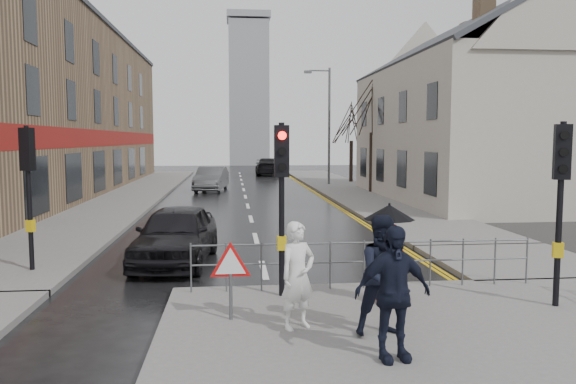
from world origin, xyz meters
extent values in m
plane|color=black|center=(0.00, 0.00, 0.00)|extent=(120.00, 120.00, 0.00)
cube|color=#605E5B|center=(3.00, -3.50, 0.07)|extent=(10.00, 9.00, 0.14)
cube|color=#605E5B|center=(-6.50, 23.00, 0.07)|extent=(4.00, 44.00, 0.14)
cube|color=#605E5B|center=(6.50, 25.00, 0.07)|extent=(4.00, 40.00, 0.14)
cube|color=#605E5B|center=(6.50, 3.00, 0.07)|extent=(4.00, 4.20, 0.14)
cube|color=#886C4E|center=(-12.00, 22.00, 5.00)|extent=(8.00, 42.00, 10.00)
cube|color=#B9AFA1|center=(12.00, 18.00, 3.50)|extent=(9.00, 16.00, 7.00)
cube|color=#886C4E|center=(10.50, 14.00, 9.20)|extent=(0.70, 0.90, 1.80)
cube|color=#886C4E|center=(13.20, 22.00, 9.20)|extent=(0.70, 0.90, 1.80)
cube|color=gray|center=(1.50, 62.00, 9.00)|extent=(5.00, 5.00, 18.00)
cylinder|color=black|center=(0.20, 0.20, 1.84)|extent=(0.11, 0.11, 3.40)
cube|color=black|center=(0.20, 0.20, 2.99)|extent=(0.28, 0.22, 1.00)
cylinder|color=#FF0C07|center=(0.20, 0.06, 3.29)|extent=(0.16, 0.04, 0.16)
cylinder|color=black|center=(0.20, 0.06, 2.99)|extent=(0.16, 0.04, 0.16)
cylinder|color=black|center=(0.20, 0.06, 2.69)|extent=(0.16, 0.04, 0.16)
cube|color=gold|center=(0.20, 0.20, 1.19)|extent=(0.18, 0.14, 0.28)
cylinder|color=black|center=(5.20, -1.00, 1.84)|extent=(0.11, 0.11, 3.40)
cube|color=black|center=(5.20, -1.00, 2.99)|extent=(0.34, 0.30, 1.00)
cylinder|color=black|center=(5.15, -1.13, 3.29)|extent=(0.16, 0.09, 0.16)
cylinder|color=black|center=(5.15, -1.13, 2.99)|extent=(0.16, 0.09, 0.16)
cylinder|color=black|center=(5.15, -1.13, 2.69)|extent=(0.16, 0.09, 0.16)
cube|color=gold|center=(5.20, -1.00, 1.19)|extent=(0.22, 0.19, 0.28)
cylinder|color=black|center=(-5.50, 3.00, 1.84)|extent=(0.11, 0.11, 3.40)
cube|color=black|center=(-5.50, 3.00, 2.99)|extent=(0.34, 0.30, 1.00)
cylinder|color=black|center=(-5.45, 3.13, 3.29)|extent=(0.16, 0.09, 0.16)
cylinder|color=black|center=(-5.45, 3.13, 2.99)|extent=(0.16, 0.09, 0.16)
cylinder|color=black|center=(-5.45, 3.13, 2.69)|extent=(0.16, 0.09, 0.16)
cube|color=gold|center=(-5.50, 3.00, 1.19)|extent=(0.22, 0.19, 0.28)
cylinder|color=#595B5E|center=(-1.60, 0.60, 0.64)|extent=(0.04, 0.04, 1.00)
cylinder|color=#595B5E|center=(5.50, 0.60, 0.64)|extent=(0.04, 0.04, 1.00)
cylinder|color=#595B5E|center=(1.95, 0.60, 1.09)|extent=(7.10, 0.04, 0.04)
cylinder|color=#595B5E|center=(1.95, 0.60, 0.69)|extent=(7.10, 0.04, 0.04)
cylinder|color=#595B5E|center=(-0.80, -1.20, 0.56)|extent=(0.06, 0.06, 0.85)
cylinder|color=red|center=(-0.80, -1.20, 1.09)|extent=(0.80, 0.03, 0.80)
cylinder|color=white|center=(-0.80, -1.22, 1.09)|extent=(0.60, 0.03, 0.60)
cylinder|color=#595B5E|center=(6.00, 28.00, 4.14)|extent=(0.16, 0.16, 8.00)
cylinder|color=#595B5E|center=(5.30, 28.00, 7.94)|extent=(1.40, 0.10, 0.10)
cube|color=#595B5E|center=(4.50, 28.00, 7.84)|extent=(0.50, 0.25, 0.18)
cylinder|color=black|center=(7.50, 22.00, 1.89)|extent=(0.26, 0.26, 3.50)
cylinder|color=black|center=(8.00, 30.00, 1.64)|extent=(0.26, 0.26, 3.00)
imported|color=white|center=(0.29, -1.75, 1.02)|extent=(0.76, 0.68, 1.75)
imported|color=black|center=(1.61, -2.19, 1.09)|extent=(1.04, 0.88, 1.91)
imported|color=maroon|center=(2.16, -0.48, 0.90)|extent=(0.76, 0.52, 1.52)
cylinder|color=black|center=(2.16, -0.48, 1.00)|extent=(0.02, 0.02, 1.72)
cone|color=black|center=(2.16, -0.48, 1.86)|extent=(0.96, 0.96, 0.28)
imported|color=black|center=(1.44, -3.20, 1.09)|extent=(1.17, 0.61, 1.90)
imported|color=black|center=(-2.22, 4.00, 0.76)|extent=(2.25, 4.61, 1.52)
imported|color=#4B4D50|center=(-2.04, 24.78, 0.76)|extent=(2.19, 4.79, 1.52)
imported|color=black|center=(2.53, 40.49, 0.78)|extent=(2.59, 5.52, 1.56)
camera|label=1|loc=(-0.77, -10.62, 3.21)|focal=35.00mm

